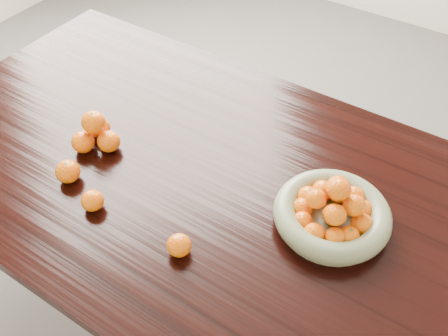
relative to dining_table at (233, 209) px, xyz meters
The scene contains 7 objects.
ground 0.66m from the dining_table, ahead, with size 5.00×5.00×0.00m, color #4D4A48.
dining_table is the anchor object (origin of this frame).
fruit_bowl 0.29m from the dining_table, ahead, with size 0.29×0.29×0.15m.
orange_pyramid 0.44m from the dining_table, 170.00° to the right, with size 0.13×0.14×0.12m.
loose_orange_0 0.46m from the dining_table, 150.45° to the right, with size 0.07×0.07×0.06m, color orange.
loose_orange_1 0.38m from the dining_table, 135.63° to the right, with size 0.06×0.06×0.05m, color orange.
loose_orange_2 0.27m from the dining_table, 88.92° to the right, with size 0.06×0.06×0.05m, color orange.
Camera 1 is at (0.47, -0.76, 1.73)m, focal length 40.00 mm.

